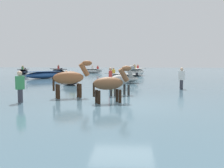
{
  "coord_description": "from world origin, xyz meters",
  "views": [
    {
      "loc": [
        0.35,
        -10.1,
        2.04
      ],
      "look_at": [
        -0.64,
        3.05,
        0.84
      ],
      "focal_mm": 41.33,
      "sensor_mm": 36.0,
      "label": 1
    }
  ],
  "objects_px": {
    "boat_near_port": "(58,72)",
    "person_onlooker_right": "(181,80)",
    "boat_mid_outer": "(92,71)",
    "horse_lead_bay": "(110,84)",
    "person_wading_mid": "(110,80)",
    "boat_mid_channel": "(122,78)",
    "person_onlooker_left": "(20,90)",
    "boat_far_offshore": "(43,75)",
    "horse_trailing_chestnut": "(70,79)",
    "horse_flank_grey": "(121,81)",
    "boat_far_inshore": "(23,72)",
    "boat_distant_west": "(70,81)",
    "boat_near_starboard": "(136,72)"
  },
  "relations": [
    {
      "from": "boat_distant_west",
      "to": "boat_far_inshore",
      "type": "bearing_deg",
      "value": 124.45
    },
    {
      "from": "horse_flank_grey",
      "to": "boat_mid_outer",
      "type": "xyz_separation_m",
      "value": [
        -4.91,
        22.57,
        -0.41
      ]
    },
    {
      "from": "boat_mid_outer",
      "to": "boat_far_offshore",
      "type": "bearing_deg",
      "value": -105.5
    },
    {
      "from": "boat_mid_outer",
      "to": "person_wading_mid",
      "type": "xyz_separation_m",
      "value": [
        4.13,
        -19.43,
        0.22
      ]
    },
    {
      "from": "horse_flank_grey",
      "to": "person_onlooker_left",
      "type": "xyz_separation_m",
      "value": [
        -3.99,
        -2.54,
        -0.19
      ]
    },
    {
      "from": "person_wading_mid",
      "to": "boat_far_inshore",
      "type": "bearing_deg",
      "value": 127.85
    },
    {
      "from": "boat_distant_west",
      "to": "boat_far_offshore",
      "type": "bearing_deg",
      "value": 123.93
    },
    {
      "from": "horse_trailing_chestnut",
      "to": "boat_far_offshore",
      "type": "distance_m",
      "value": 13.84
    },
    {
      "from": "horse_trailing_chestnut",
      "to": "horse_flank_grey",
      "type": "height_order",
      "value": "horse_trailing_chestnut"
    },
    {
      "from": "horse_flank_grey",
      "to": "boat_mid_channel",
      "type": "height_order",
      "value": "horse_flank_grey"
    },
    {
      "from": "horse_flank_grey",
      "to": "boat_mid_outer",
      "type": "relative_size",
      "value": 0.56
    },
    {
      "from": "boat_near_port",
      "to": "boat_near_starboard",
      "type": "distance_m",
      "value": 8.93
    },
    {
      "from": "horse_flank_grey",
      "to": "boat_far_offshore",
      "type": "height_order",
      "value": "horse_flank_grey"
    },
    {
      "from": "boat_near_starboard",
      "to": "boat_mid_outer",
      "type": "relative_size",
      "value": 1.32
    },
    {
      "from": "person_onlooker_right",
      "to": "boat_mid_channel",
      "type": "bearing_deg",
      "value": 127.06
    },
    {
      "from": "horse_flank_grey",
      "to": "boat_near_starboard",
      "type": "height_order",
      "value": "horse_flank_grey"
    },
    {
      "from": "boat_distant_west",
      "to": "horse_flank_grey",
      "type": "bearing_deg",
      "value": -55.08
    },
    {
      "from": "boat_mid_outer",
      "to": "boat_near_port",
      "type": "bearing_deg",
      "value": -115.36
    },
    {
      "from": "boat_distant_west",
      "to": "person_onlooker_left",
      "type": "relative_size",
      "value": 1.57
    },
    {
      "from": "horse_lead_bay",
      "to": "person_wading_mid",
      "type": "xyz_separation_m",
      "value": [
        -0.42,
        5.46,
        -0.22
      ]
    },
    {
      "from": "horse_lead_bay",
      "to": "boat_near_port",
      "type": "distance_m",
      "value": 20.1
    },
    {
      "from": "boat_far_offshore",
      "to": "boat_mid_outer",
      "type": "xyz_separation_m",
      "value": [
        3.04,
        10.96,
        -0.03
      ]
    },
    {
      "from": "boat_distant_west",
      "to": "boat_near_starboard",
      "type": "xyz_separation_m",
      "value": [
        4.94,
        11.18,
        0.14
      ]
    },
    {
      "from": "boat_near_port",
      "to": "boat_far_inshore",
      "type": "relative_size",
      "value": 1.28
    },
    {
      "from": "boat_near_starboard",
      "to": "boat_far_inshore",
      "type": "bearing_deg",
      "value": 170.82
    },
    {
      "from": "horse_trailing_chestnut",
      "to": "boat_mid_outer",
      "type": "height_order",
      "value": "horse_trailing_chestnut"
    },
    {
      "from": "boat_mid_channel",
      "to": "person_wading_mid",
      "type": "bearing_deg",
      "value": -96.57
    },
    {
      "from": "boat_far_inshore",
      "to": "boat_distant_west",
      "type": "distance_m",
      "value": 16.33
    },
    {
      "from": "boat_near_starboard",
      "to": "person_wading_mid",
      "type": "distance_m",
      "value": 13.72
    },
    {
      "from": "horse_trailing_chestnut",
      "to": "boat_near_starboard",
      "type": "distance_m",
      "value": 18.08
    },
    {
      "from": "horse_lead_bay",
      "to": "person_wading_mid",
      "type": "height_order",
      "value": "horse_lead_bay"
    },
    {
      "from": "boat_near_starboard",
      "to": "horse_trailing_chestnut",
      "type": "bearing_deg",
      "value": -100.66
    },
    {
      "from": "horse_lead_bay",
      "to": "horse_trailing_chestnut",
      "type": "xyz_separation_m",
      "value": [
        -1.94,
        1.3,
        0.13
      ]
    },
    {
      "from": "horse_trailing_chestnut",
      "to": "person_onlooker_left",
      "type": "relative_size",
      "value": 1.25
    },
    {
      "from": "horse_lead_bay",
      "to": "horse_trailing_chestnut",
      "type": "relative_size",
      "value": 0.9
    },
    {
      "from": "boat_near_port",
      "to": "person_onlooker_right",
      "type": "distance_m",
      "value": 17.44
    },
    {
      "from": "boat_far_offshore",
      "to": "boat_mid_outer",
      "type": "distance_m",
      "value": 11.38
    },
    {
      "from": "horse_flank_grey",
      "to": "boat_near_port",
      "type": "xyz_separation_m",
      "value": [
        -7.87,
        16.32,
        -0.33
      ]
    },
    {
      "from": "boat_near_port",
      "to": "boat_mid_outer",
      "type": "xyz_separation_m",
      "value": [
        2.96,
        6.25,
        -0.08
      ]
    },
    {
      "from": "person_onlooker_left",
      "to": "boat_far_offshore",
      "type": "bearing_deg",
      "value": 105.64
    },
    {
      "from": "person_wading_mid",
      "to": "boat_far_offshore",
      "type": "bearing_deg",
      "value": 130.28
    },
    {
      "from": "boat_distant_west",
      "to": "boat_mid_outer",
      "type": "bearing_deg",
      "value": 93.43
    },
    {
      "from": "horse_lead_bay",
      "to": "boat_near_starboard",
      "type": "xyz_separation_m",
      "value": [
        1.41,
        19.06,
        -0.33
      ]
    },
    {
      "from": "boat_near_port",
      "to": "boat_mid_outer",
      "type": "height_order",
      "value": "boat_near_port"
    },
    {
      "from": "boat_far_offshore",
      "to": "boat_far_inshore",
      "type": "height_order",
      "value": "boat_far_inshore"
    },
    {
      "from": "boat_distant_west",
      "to": "boat_mid_channel",
      "type": "xyz_separation_m",
      "value": [
        3.67,
        2.46,
        0.07
      ]
    },
    {
      "from": "boat_near_starboard",
      "to": "horse_flank_grey",
      "type": "bearing_deg",
      "value": -93.59
    },
    {
      "from": "horse_lead_bay",
      "to": "boat_mid_channel",
      "type": "xyz_separation_m",
      "value": [
        0.14,
        10.35,
        -0.4
      ]
    },
    {
      "from": "boat_mid_channel",
      "to": "horse_lead_bay",
      "type": "bearing_deg",
      "value": -90.77
    },
    {
      "from": "boat_near_starboard",
      "to": "boat_mid_outer",
      "type": "bearing_deg",
      "value": 135.66
    }
  ]
}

